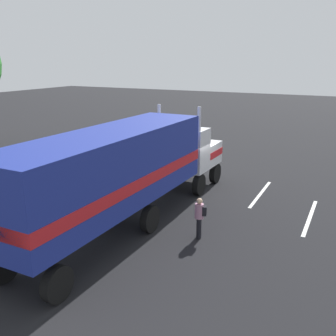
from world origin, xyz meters
The scene contains 5 objects.
ground_plane centered at (0.00, 0.00, 0.00)m, with size 120.00×120.00×0.00m, color black.
lane_stripe_near centered at (0.67, -3.50, 0.01)m, with size 4.40×0.16×0.01m, color silver.
lane_stripe_mid centered at (-1.35, -6.21, 0.01)m, with size 4.40×0.16×0.01m, color silver.
semi_truck centered at (-5.71, 0.42, 2.52)m, with size 14.19×2.93×4.50m.
person_bystander centered at (-5.45, -2.66, 0.89)m, with size 0.38×0.48×1.63m.
Camera 1 is at (-18.30, -7.90, 6.72)m, focal length 41.64 mm.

